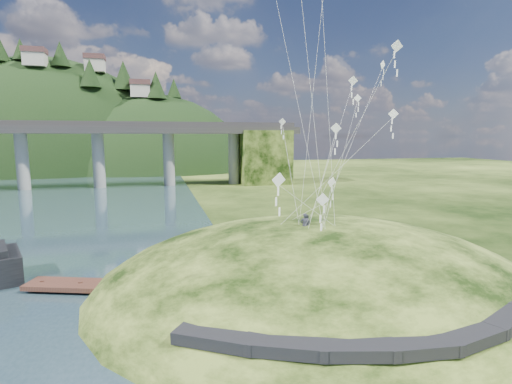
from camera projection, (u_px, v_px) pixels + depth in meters
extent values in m
plane|color=black|center=(221.00, 306.00, 27.51)|extent=(320.00, 320.00, 0.00)
ellipsoid|color=black|center=(317.00, 303.00, 31.58)|extent=(36.00, 32.00, 13.00)
cube|color=black|center=(216.00, 337.00, 19.19)|extent=(4.32, 3.62, 0.71)
cube|color=black|center=(286.00, 345.00, 18.32)|extent=(4.10, 2.97, 0.61)
cube|color=black|center=(356.00, 348.00, 18.08)|extent=(3.85, 2.37, 0.62)
cube|color=black|center=(420.00, 346.00, 18.38)|extent=(3.62, 1.83, 0.66)
cube|color=black|center=(471.00, 336.00, 19.30)|extent=(3.82, 2.27, 0.68)
cube|color=black|center=(505.00, 318.00, 20.93)|extent=(4.11, 2.97, 0.71)
cylinder|color=gray|center=(22.00, 160.00, 86.09)|extent=(2.60, 2.60, 13.00)
cylinder|color=gray|center=(99.00, 159.00, 89.84)|extent=(2.60, 2.60, 13.00)
cylinder|color=gray|center=(169.00, 158.00, 93.59)|extent=(2.60, 2.60, 13.00)
cylinder|color=gray|center=(234.00, 157.00, 97.34)|extent=(2.60, 2.60, 13.00)
cube|color=black|center=(263.00, 157.00, 99.16)|extent=(12.00, 11.00, 13.00)
ellipsoid|color=black|center=(51.00, 187.00, 139.67)|extent=(96.00, 68.00, 88.00)
ellipsoid|color=black|center=(154.00, 198.00, 141.01)|extent=(76.00, 56.00, 72.00)
cone|color=black|center=(20.00, 49.00, 121.43)|extent=(4.97, 4.97, 6.54)
cone|color=black|center=(60.00, 54.00, 122.43)|extent=(5.83, 5.83, 7.67)
cone|color=black|center=(90.00, 73.00, 120.68)|extent=(6.47, 6.47, 8.51)
cone|color=black|center=(123.00, 75.00, 129.45)|extent=(7.13, 7.13, 9.38)
cone|color=black|center=(156.00, 85.00, 127.60)|extent=(6.56, 6.56, 8.63)
cone|color=black|center=(174.00, 88.00, 134.43)|extent=(4.88, 4.88, 6.42)
cube|color=beige|center=(35.00, 60.00, 119.20)|extent=(6.00, 5.00, 4.00)
cube|color=brown|center=(34.00, 50.00, 118.83)|extent=(6.40, 5.40, 1.60)
cube|color=beige|center=(95.00, 66.00, 128.85)|extent=(6.00, 5.00, 4.00)
cube|color=brown|center=(95.00, 57.00, 128.48)|extent=(6.40, 5.40, 1.60)
cube|color=beige|center=(140.00, 91.00, 127.63)|extent=(6.00, 5.00, 4.00)
cube|color=brown|center=(140.00, 83.00, 127.25)|extent=(6.40, 5.40, 1.60)
cube|color=#391E17|center=(120.00, 286.00, 29.92)|extent=(14.22, 6.69, 0.36)
cylinder|color=#391E17|center=(42.00, 287.00, 30.44)|extent=(0.31, 0.31, 1.02)
cylinder|color=#391E17|center=(81.00, 288.00, 30.20)|extent=(0.31, 0.31, 1.02)
cylinder|color=#391E17|center=(120.00, 289.00, 29.96)|extent=(0.31, 0.31, 1.02)
cylinder|color=#391E17|center=(159.00, 291.00, 29.72)|extent=(0.31, 0.31, 1.02)
cylinder|color=#391E17|center=(200.00, 292.00, 29.48)|extent=(0.31, 0.31, 1.02)
imported|color=#292A37|center=(305.00, 213.00, 29.80)|extent=(0.74, 0.54, 1.85)
imported|color=#292A37|center=(307.00, 215.00, 30.24)|extent=(0.90, 0.90, 1.47)
cube|color=white|center=(336.00, 128.00, 29.72)|extent=(0.75, 0.40, 0.80)
cube|color=white|center=(336.00, 136.00, 29.80)|extent=(0.11, 0.04, 0.47)
cube|color=white|center=(336.00, 144.00, 29.88)|extent=(0.11, 0.04, 0.47)
cube|color=white|center=(335.00, 151.00, 29.96)|extent=(0.11, 0.04, 0.47)
cube|color=white|center=(279.00, 180.00, 21.00)|extent=(0.80, 0.25, 0.81)
cube|color=white|center=(279.00, 191.00, 21.08)|extent=(0.10, 0.07, 0.47)
cube|color=white|center=(279.00, 202.00, 21.16)|extent=(0.10, 0.07, 0.47)
cube|color=white|center=(278.00, 212.00, 21.24)|extent=(0.10, 0.07, 0.47)
cube|color=white|center=(397.00, 46.00, 22.64)|extent=(0.68, 0.23, 0.67)
cube|color=white|center=(397.00, 55.00, 22.70)|extent=(0.09, 0.02, 0.40)
cube|color=white|center=(396.00, 64.00, 22.77)|extent=(0.09, 0.02, 0.40)
cube|color=white|center=(396.00, 73.00, 22.84)|extent=(0.09, 0.02, 0.40)
cube|color=white|center=(323.00, 199.00, 22.66)|extent=(0.77, 0.18, 0.76)
cube|color=white|center=(322.00, 209.00, 22.73)|extent=(0.10, 0.02, 0.45)
cube|color=white|center=(322.00, 218.00, 22.81)|extent=(0.10, 0.02, 0.45)
cube|color=white|center=(322.00, 228.00, 22.88)|extent=(0.10, 0.02, 0.45)
cube|color=white|center=(332.00, 182.00, 30.59)|extent=(0.77, 0.32, 0.78)
cube|color=white|center=(331.00, 189.00, 30.66)|extent=(0.09, 0.08, 0.47)
cube|color=white|center=(331.00, 197.00, 30.74)|extent=(0.09, 0.08, 0.47)
cube|color=white|center=(331.00, 204.00, 30.82)|extent=(0.09, 0.08, 0.47)
cube|color=white|center=(383.00, 65.00, 38.46)|extent=(0.75, 0.46, 0.84)
cube|color=white|center=(382.00, 71.00, 38.55)|extent=(0.10, 0.09, 0.49)
cube|color=white|center=(382.00, 77.00, 38.63)|extent=(0.10, 0.09, 0.49)
cube|color=white|center=(382.00, 84.00, 38.71)|extent=(0.10, 0.09, 0.49)
cube|color=white|center=(393.00, 114.00, 29.97)|extent=(0.58, 0.56, 0.75)
cube|color=white|center=(393.00, 121.00, 30.05)|extent=(0.10, 0.06, 0.44)
cube|color=white|center=(393.00, 128.00, 30.12)|extent=(0.10, 0.06, 0.44)
cube|color=white|center=(392.00, 136.00, 30.20)|extent=(0.10, 0.06, 0.44)
cube|color=white|center=(282.00, 122.00, 36.71)|extent=(0.64, 0.25, 0.65)
cube|color=white|center=(282.00, 127.00, 36.78)|extent=(0.09, 0.02, 0.39)
cube|color=white|center=(282.00, 132.00, 36.84)|extent=(0.09, 0.02, 0.39)
cube|color=white|center=(282.00, 137.00, 36.91)|extent=(0.09, 0.02, 0.39)
cube|color=white|center=(353.00, 81.00, 36.13)|extent=(0.88, 0.26, 0.86)
cube|color=white|center=(353.00, 88.00, 36.22)|extent=(0.11, 0.03, 0.51)
cube|color=white|center=(353.00, 95.00, 36.31)|extent=(0.11, 0.03, 0.51)
cube|color=white|center=(352.00, 102.00, 36.39)|extent=(0.11, 0.03, 0.51)
cube|color=white|center=(358.00, 98.00, 35.02)|extent=(0.51, 0.52, 0.68)
cube|color=white|center=(357.00, 104.00, 35.09)|extent=(0.09, 0.06, 0.40)
cube|color=white|center=(357.00, 109.00, 35.16)|extent=(0.09, 0.06, 0.40)
cube|color=white|center=(357.00, 115.00, 35.23)|extent=(0.09, 0.06, 0.40)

